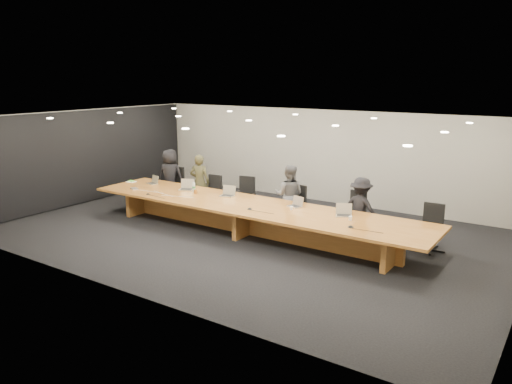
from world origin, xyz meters
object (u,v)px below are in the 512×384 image
chair_far_right (430,228)px  person_a (170,176)px  chair_right (352,214)px  laptop_c (227,191)px  chair_mid_right (294,205)px  paper_cup_near (291,208)px  amber_mug (195,192)px  paper_cup_far (350,218)px  av_box (134,189)px  water_bottle (194,187)px  laptop_e (344,210)px  laptop_b (186,185)px  mic_center (250,209)px  person_b (200,182)px  laptop_d (295,202)px  person_d (361,208)px  mic_left (148,194)px  mic_right (351,226)px  chair_far_left (173,185)px  conference_table (249,214)px  chair_left (211,193)px  chair_mid_left (244,196)px  person_c (289,195)px

chair_far_right → person_a: (-7.73, 0.02, 0.28)m
chair_right → laptop_c: 3.21m
chair_mid_right → paper_cup_near: (0.59, -1.18, 0.27)m
amber_mug → paper_cup_far: amber_mug is taller
person_a → av_box: size_ratio=8.30×
amber_mug → paper_cup_near: amber_mug is taller
laptop_c → water_bottle: (-1.04, -0.10, -0.01)m
laptop_e → laptop_b: bearing=155.4°
amber_mug → mic_center: (2.08, -0.49, -0.04)m
laptop_c → laptop_e: size_ratio=0.99×
person_b → laptop_c: size_ratio=4.59×
laptop_d → laptop_c: bearing=-163.8°
person_d → water_bottle: bearing=17.4°
amber_mug → mic_left: size_ratio=1.00×
chair_mid_right → mic_right: bearing=-24.9°
chair_far_left → laptop_b: bearing=-33.1°
conference_table → paper_cup_far: paper_cup_far is taller
chair_left → chair_right: chair_right is taller
amber_mug → mic_right: amber_mug is taller
person_d → paper_cup_near: 1.65m
laptop_b → av_box: bearing=-173.9°
paper_cup_far → laptop_c: bearing=175.4°
chair_left → laptop_e: (4.44, -0.85, 0.37)m
chair_left → person_b: 0.50m
chair_right → laptop_d: (-1.10, -0.84, 0.32)m
chair_mid_right → laptop_d: bearing=-48.5°
conference_table → person_a: (-3.74, 1.24, 0.30)m
laptop_d → mic_center: laptop_d is taller
conference_table → laptop_b: 2.37m
chair_mid_left → av_box: (-2.53, -1.67, 0.22)m
paper_cup_far → av_box: paper_cup_far is taller
chair_left → mic_right: (4.90, -1.53, 0.24)m
water_bottle → laptop_d: bearing=2.7°
person_d → mic_right: size_ratio=11.18×
laptop_d → amber_mug: laptop_d is taller
person_d → amber_mug: 4.32m
laptop_c → mic_center: 1.42m
laptop_e → paper_cup_near: size_ratio=4.06×
person_d → water_bottle: (-4.36, -0.92, 0.14)m
mic_center → mic_left: bearing=-175.1°
laptop_e → mic_left: bearing=166.0°
person_c → paper_cup_near: bearing=104.7°
laptop_c → water_bottle: 1.05m
laptop_d → chair_left: bearing=-178.5°
chair_right → water_bottle: 4.24m
laptop_b → chair_far_left: bearing=122.6°
person_a → paper_cup_far: size_ratio=17.90×
person_a → paper_cup_near: bearing=151.5°
paper_cup_far → mic_center: paper_cup_far is taller
chair_far_right → amber_mug: chair_far_right is taller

